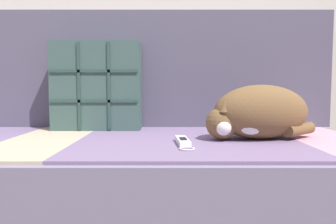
{
  "coord_description": "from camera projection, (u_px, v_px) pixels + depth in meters",
  "views": [
    {
      "loc": [
        0.32,
        -1.11,
        0.59
      ],
      "look_at": [
        0.32,
        0.03,
        0.5
      ],
      "focal_mm": 35.0,
      "sensor_mm": 36.0,
      "label": 1
    }
  ],
  "objects": [
    {
      "name": "couch",
      "position": [
        84.0,
        190.0,
        1.25
      ],
      "size": [
        2.2,
        0.88,
        0.4
      ],
      "color": "#3D3838",
      "rests_on": "ground_plane"
    },
    {
      "name": "sofa_backrest",
      "position": [
        102.0,
        70.0,
        1.58
      ],
      "size": [
        2.15,
        0.14,
        0.54
      ],
      "color": "#514C60",
      "rests_on": "couch"
    },
    {
      "name": "throw_pillow_quilted",
      "position": [
        97.0,
        86.0,
        1.44
      ],
      "size": [
        0.38,
        0.14,
        0.38
      ],
      "color": "#38514C",
      "rests_on": "couch"
    },
    {
      "name": "sleeping_cat",
      "position": [
        257.0,
        114.0,
        1.18
      ],
      "size": [
        0.42,
        0.26,
        0.2
      ],
      "color": "brown",
      "rests_on": "couch"
    },
    {
      "name": "game_remote_near",
      "position": [
        182.0,
        142.0,
        1.07
      ],
      "size": [
        0.06,
        0.2,
        0.02
      ],
      "color": "white",
      "rests_on": "couch"
    }
  ]
}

